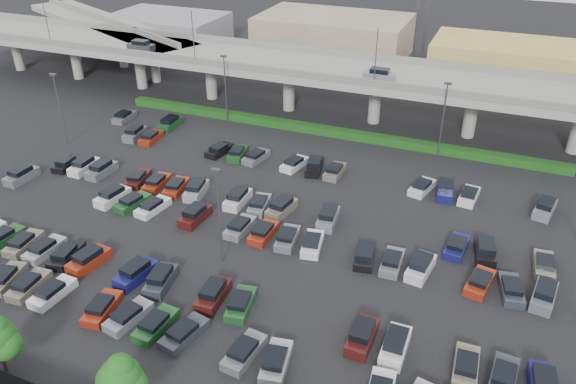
{
  "coord_description": "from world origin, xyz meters",
  "views": [
    {
      "loc": [
        22.77,
        -47.06,
        33.7
      ],
      "look_at": [
        2.19,
        3.94,
        2.0
      ],
      "focal_mm": 35.0,
      "sensor_mm": 36.0,
      "label": 1
    }
  ],
  "objects": [
    {
      "name": "on_ramp",
      "position": [
        -52.1,
        43.05,
        6.86
      ],
      "size": [
        50.93,
        30.13,
        8.8
      ],
      "color": "gray",
      "rests_on": "ground"
    },
    {
      "name": "tree_row",
      "position": [
        0.7,
        -26.53,
        3.52
      ],
      "size": [
        65.07,
        3.66,
        5.94
      ],
      "color": "#332316",
      "rests_on": "ground"
    },
    {
      "name": "distant_buildings",
      "position": [
        12.38,
        61.81,
        3.74
      ],
      "size": [
        138.0,
        24.0,
        9.0
      ],
      "color": "gray",
      "rests_on": "ground"
    },
    {
      "name": "parked_cars",
      "position": [
        -0.96,
        -4.19,
        0.61
      ],
      "size": [
        62.95,
        41.6,
        1.67
      ],
      "color": "black",
      "rests_on": "ground"
    },
    {
      "name": "overpass",
      "position": [
        -0.25,
        31.96,
        6.97
      ],
      "size": [
        150.0,
        13.0,
        15.8
      ],
      "color": "gray",
      "rests_on": "ground"
    },
    {
      "name": "ground",
      "position": [
        0.0,
        0.0,
        0.0
      ],
      "size": [
        280.0,
        280.0,
        0.0
      ],
      "primitive_type": "plane",
      "color": "black"
    },
    {
      "name": "light_poles",
      "position": [
        -4.13,
        2.0,
        6.24
      ],
      "size": [
        66.9,
        48.38,
        10.3
      ],
      "color": "#46464A",
      "rests_on": "ground"
    },
    {
      "name": "hedge",
      "position": [
        0.0,
        25.0,
        0.55
      ],
      "size": [
        66.0,
        1.6,
        1.1
      ],
      "primitive_type": "cube",
      "color": "#154012",
      "rests_on": "ground"
    }
  ]
}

